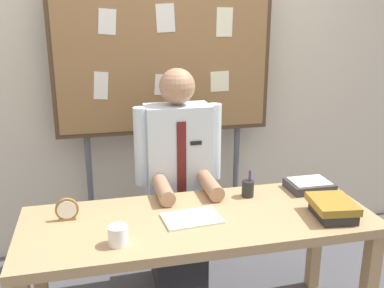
{
  "coord_description": "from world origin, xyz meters",
  "views": [
    {
      "loc": [
        -0.52,
        -2.0,
        1.75
      ],
      "look_at": [
        0.0,
        0.17,
        1.09
      ],
      "focal_mm": 40.57,
      "sensor_mm": 36.0,
      "label": 1
    }
  ],
  "objects_px": {
    "pen_holder": "(248,188)",
    "paper_tray": "(309,185)",
    "desk": "(199,232)",
    "book_stack": "(333,208)",
    "coffee_mug": "(118,235)",
    "bulletin_board": "(164,59)",
    "open_notebook": "(192,218)",
    "person": "(178,189)",
    "desk_clock": "(67,210)"
  },
  "relations": [
    {
      "from": "pen_holder",
      "to": "paper_tray",
      "type": "xyz_separation_m",
      "value": [
        0.4,
        0.01,
        -0.02
      ]
    },
    {
      "from": "paper_tray",
      "to": "pen_holder",
      "type": "bearing_deg",
      "value": -178.7
    },
    {
      "from": "desk",
      "to": "book_stack",
      "type": "bearing_deg",
      "value": -13.28
    },
    {
      "from": "book_stack",
      "to": "coffee_mug",
      "type": "height_order",
      "value": "same"
    },
    {
      "from": "bulletin_board",
      "to": "coffee_mug",
      "type": "bearing_deg",
      "value": -110.38
    },
    {
      "from": "desk",
      "to": "book_stack",
      "type": "relative_size",
      "value": 6.53
    },
    {
      "from": "coffee_mug",
      "to": "paper_tray",
      "type": "relative_size",
      "value": 0.35
    },
    {
      "from": "book_stack",
      "to": "open_notebook",
      "type": "relative_size",
      "value": 0.96
    },
    {
      "from": "desk",
      "to": "person",
      "type": "distance_m",
      "value": 0.54
    },
    {
      "from": "desk_clock",
      "to": "coffee_mug",
      "type": "relative_size",
      "value": 1.28
    },
    {
      "from": "person",
      "to": "open_notebook",
      "type": "distance_m",
      "value": 0.57
    },
    {
      "from": "person",
      "to": "open_notebook",
      "type": "relative_size",
      "value": 4.96
    },
    {
      "from": "person",
      "to": "coffee_mug",
      "type": "xyz_separation_m",
      "value": [
        -0.43,
        -0.73,
        0.11
      ]
    },
    {
      "from": "person",
      "to": "book_stack",
      "type": "distance_m",
      "value": 0.98
    },
    {
      "from": "desk",
      "to": "pen_holder",
      "type": "relative_size",
      "value": 11.47
    },
    {
      "from": "coffee_mug",
      "to": "paper_tray",
      "type": "bearing_deg",
      "value": 18.5
    },
    {
      "from": "paper_tray",
      "to": "bulletin_board",
      "type": "bearing_deg",
      "value": 133.63
    },
    {
      "from": "paper_tray",
      "to": "open_notebook",
      "type": "bearing_deg",
      "value": -164.05
    },
    {
      "from": "desk",
      "to": "person",
      "type": "xyz_separation_m",
      "value": [
        0.0,
        0.54,
        0.03
      ]
    },
    {
      "from": "desk",
      "to": "open_notebook",
      "type": "xyz_separation_m",
      "value": [
        -0.05,
        -0.02,
        0.1
      ]
    },
    {
      "from": "person",
      "to": "paper_tray",
      "type": "relative_size",
      "value": 5.57
    },
    {
      "from": "person",
      "to": "coffee_mug",
      "type": "relative_size",
      "value": 15.76
    },
    {
      "from": "open_notebook",
      "to": "coffee_mug",
      "type": "bearing_deg",
      "value": -156.56
    },
    {
      "from": "bulletin_board",
      "to": "paper_tray",
      "type": "distance_m",
      "value": 1.28
    },
    {
      "from": "person",
      "to": "bulletin_board",
      "type": "relative_size",
      "value": 0.71
    },
    {
      "from": "desk_clock",
      "to": "paper_tray",
      "type": "xyz_separation_m",
      "value": [
        1.41,
        0.08,
        -0.03
      ]
    },
    {
      "from": "book_stack",
      "to": "pen_holder",
      "type": "xyz_separation_m",
      "value": [
        -0.34,
        0.35,
        -0.0
      ]
    },
    {
      "from": "pen_holder",
      "to": "desk",
      "type": "bearing_deg",
      "value": -150.2
    },
    {
      "from": "coffee_mug",
      "to": "desk_clock",
      "type": "bearing_deg",
      "value": 126.83
    },
    {
      "from": "person",
      "to": "book_stack",
      "type": "height_order",
      "value": "person"
    },
    {
      "from": "person",
      "to": "paper_tray",
      "type": "height_order",
      "value": "person"
    },
    {
      "from": "desk",
      "to": "open_notebook",
      "type": "relative_size",
      "value": 6.28
    },
    {
      "from": "bulletin_board",
      "to": "paper_tray",
      "type": "xyz_separation_m",
      "value": [
        0.74,
        -0.77,
        -0.7
      ]
    },
    {
      "from": "person",
      "to": "desk_clock",
      "type": "height_order",
      "value": "person"
    },
    {
      "from": "desk_clock",
      "to": "pen_holder",
      "type": "bearing_deg",
      "value": 3.85
    },
    {
      "from": "person",
      "to": "desk_clock",
      "type": "relative_size",
      "value": 12.27
    },
    {
      "from": "book_stack",
      "to": "pen_holder",
      "type": "bearing_deg",
      "value": 133.41
    },
    {
      "from": "bulletin_board",
      "to": "person",
      "type": "bearing_deg",
      "value": -90.01
    },
    {
      "from": "desk_clock",
      "to": "coffee_mug",
      "type": "xyz_separation_m",
      "value": [
        0.24,
        -0.31,
        -0.01
      ]
    },
    {
      "from": "bulletin_board",
      "to": "coffee_mug",
      "type": "height_order",
      "value": "bulletin_board"
    },
    {
      "from": "bulletin_board",
      "to": "paper_tray",
      "type": "bearing_deg",
      "value": -46.37
    },
    {
      "from": "book_stack",
      "to": "desk_clock",
      "type": "height_order",
      "value": "desk_clock"
    },
    {
      "from": "desk",
      "to": "open_notebook",
      "type": "distance_m",
      "value": 0.11
    },
    {
      "from": "book_stack",
      "to": "open_notebook",
      "type": "xyz_separation_m",
      "value": [
        -0.72,
        0.14,
        -0.04
      ]
    },
    {
      "from": "person",
      "to": "paper_tray",
      "type": "xyz_separation_m",
      "value": [
        0.74,
        -0.34,
        0.09
      ]
    },
    {
      "from": "bulletin_board",
      "to": "paper_tray",
      "type": "relative_size",
      "value": 7.81
    },
    {
      "from": "open_notebook",
      "to": "paper_tray",
      "type": "relative_size",
      "value": 1.12
    },
    {
      "from": "person",
      "to": "bulletin_board",
      "type": "bearing_deg",
      "value": 89.99
    },
    {
      "from": "book_stack",
      "to": "desk_clock",
      "type": "bearing_deg",
      "value": 167.97
    },
    {
      "from": "book_stack",
      "to": "coffee_mug",
      "type": "xyz_separation_m",
      "value": [
        -1.11,
        -0.03,
        -0.0
      ]
    }
  ]
}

